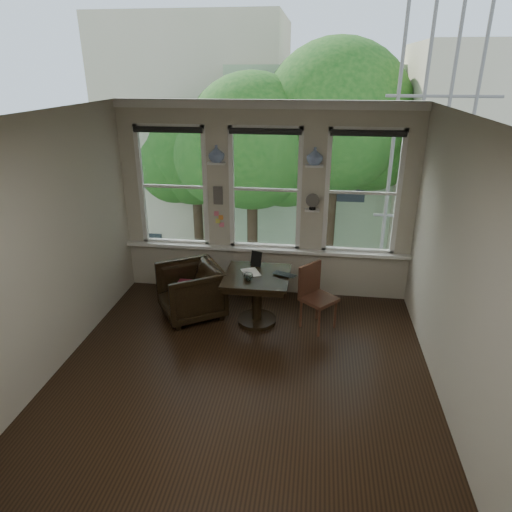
# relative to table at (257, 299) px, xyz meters

# --- Properties ---
(ground) EXTENTS (4.50, 4.50, 0.00)m
(ground) POSITION_rel_table_xyz_m (-0.01, -1.18, -0.38)
(ground) COLOR black
(ground) RESTS_ON ground
(ceiling) EXTENTS (4.50, 4.50, 0.00)m
(ceiling) POSITION_rel_table_xyz_m (-0.01, -1.18, 2.62)
(ceiling) COLOR silver
(ceiling) RESTS_ON ground
(wall_back) EXTENTS (4.50, 0.00, 4.50)m
(wall_back) POSITION_rel_table_xyz_m (-0.01, 1.07, 1.12)
(wall_back) COLOR #BDB4A1
(wall_back) RESTS_ON ground
(wall_front) EXTENTS (4.50, 0.00, 4.50)m
(wall_front) POSITION_rel_table_xyz_m (-0.01, -3.43, 1.12)
(wall_front) COLOR #BDB4A1
(wall_front) RESTS_ON ground
(wall_left) EXTENTS (0.00, 4.50, 4.50)m
(wall_left) POSITION_rel_table_xyz_m (-2.26, -1.18, 1.12)
(wall_left) COLOR #BDB4A1
(wall_left) RESTS_ON ground
(wall_right) EXTENTS (0.00, 4.50, 4.50)m
(wall_right) POSITION_rel_table_xyz_m (2.24, -1.18, 1.12)
(wall_right) COLOR #BDB4A1
(wall_right) RESTS_ON ground
(window_left) EXTENTS (1.10, 0.12, 1.90)m
(window_left) POSITION_rel_table_xyz_m (-1.46, 1.07, 1.32)
(window_left) COLOR white
(window_left) RESTS_ON ground
(window_center) EXTENTS (1.10, 0.12, 1.90)m
(window_center) POSITION_rel_table_xyz_m (-0.01, 1.07, 1.32)
(window_center) COLOR white
(window_center) RESTS_ON ground
(window_right) EXTENTS (1.10, 0.12, 1.90)m
(window_right) POSITION_rel_table_xyz_m (1.44, 1.07, 1.32)
(window_right) COLOR white
(window_right) RESTS_ON ground
(shelf_left) EXTENTS (0.26, 0.16, 0.03)m
(shelf_left) POSITION_rel_table_xyz_m (-0.74, 0.97, 1.73)
(shelf_left) COLOR white
(shelf_left) RESTS_ON ground
(shelf_right) EXTENTS (0.26, 0.16, 0.03)m
(shelf_right) POSITION_rel_table_xyz_m (0.71, 0.97, 1.73)
(shelf_right) COLOR white
(shelf_right) RESTS_ON ground
(intercom) EXTENTS (0.14, 0.06, 0.28)m
(intercom) POSITION_rel_table_xyz_m (-0.74, 1.00, 1.23)
(intercom) COLOR #59544F
(intercom) RESTS_ON ground
(sticky_notes) EXTENTS (0.16, 0.01, 0.24)m
(sticky_notes) POSITION_rel_table_xyz_m (-0.74, 1.01, 0.88)
(sticky_notes) COLOR pink
(sticky_notes) RESTS_ON ground
(desk_fan) EXTENTS (0.20, 0.20, 0.24)m
(desk_fan) POSITION_rel_table_xyz_m (0.71, 0.95, 1.16)
(desk_fan) COLOR #59544F
(desk_fan) RESTS_ON ground
(vase_left) EXTENTS (0.24, 0.24, 0.25)m
(vase_left) POSITION_rel_table_xyz_m (-0.74, 0.97, 1.86)
(vase_left) COLOR white
(vase_left) RESTS_ON shelf_left
(vase_right) EXTENTS (0.24, 0.24, 0.25)m
(vase_right) POSITION_rel_table_xyz_m (0.71, 0.97, 1.86)
(vase_right) COLOR white
(vase_right) RESTS_ON shelf_right
(table) EXTENTS (0.90, 0.90, 0.75)m
(table) POSITION_rel_table_xyz_m (0.00, 0.00, 0.00)
(table) COLOR black
(table) RESTS_ON ground
(armchair_left) EXTENTS (1.18, 1.17, 0.79)m
(armchair_left) POSITION_rel_table_xyz_m (-0.99, 0.07, 0.02)
(armchair_left) COLOR black
(armchair_left) RESTS_ON ground
(cushion_red) EXTENTS (0.45, 0.45, 0.06)m
(cushion_red) POSITION_rel_table_xyz_m (-0.99, 0.07, 0.08)
(cushion_red) COLOR maroon
(cushion_red) RESTS_ON armchair_left
(side_chair_right) EXTENTS (0.59, 0.59, 0.92)m
(side_chair_right) POSITION_rel_table_xyz_m (0.87, -0.03, 0.09)
(side_chair_right) COLOR #422217
(side_chair_right) RESTS_ON ground
(laptop) EXTENTS (0.38, 0.32, 0.03)m
(laptop) POSITION_rel_table_xyz_m (0.37, -0.02, 0.39)
(laptop) COLOR black
(laptop) RESTS_ON table
(mug) EXTENTS (0.09, 0.09, 0.08)m
(mug) POSITION_rel_table_xyz_m (-0.13, -0.11, 0.42)
(mug) COLOR white
(mug) RESTS_ON table
(drinking_glass) EXTENTS (0.14, 0.14, 0.10)m
(drinking_glass) POSITION_rel_table_xyz_m (-0.09, -0.19, 0.42)
(drinking_glass) COLOR white
(drinking_glass) RESTS_ON table
(tablet) EXTENTS (0.18, 0.12, 0.22)m
(tablet) POSITION_rel_table_xyz_m (-0.05, 0.31, 0.48)
(tablet) COLOR black
(tablet) RESTS_ON table
(papers) EXTENTS (0.33, 0.37, 0.00)m
(papers) POSITION_rel_table_xyz_m (-0.10, 0.07, 0.38)
(papers) COLOR silver
(papers) RESTS_ON table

